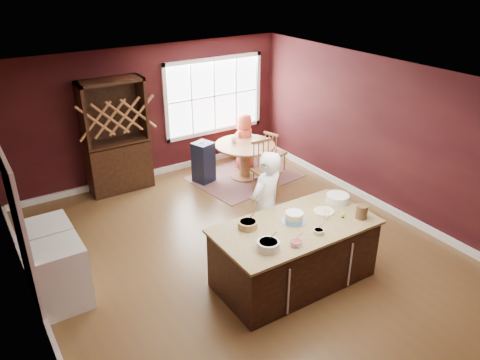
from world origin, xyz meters
The scene contains 28 objects.
room_shell centered at (0.00, 0.00, 1.35)m, with size 7.00×7.00×7.00m.
window centered at (1.50, 3.47, 1.50)m, with size 2.36×0.10×1.66m, color white, non-canonical shape.
doorway centered at (-2.97, 0.60, 1.02)m, with size 0.08×1.26×2.13m, color white, non-canonical shape.
kitchen_island centered at (0.24, -0.95, 0.44)m, with size 2.25×1.18×0.92m.
dining_table centered at (1.56, 2.33, 0.53)m, with size 1.24×1.24×0.75m.
baker centered at (0.25, -0.23, 0.87)m, with size 0.64×0.42×1.75m, color white.
layer_cake centered at (0.28, -0.86, 0.99)m, with size 0.35×0.35×0.14m, color white, non-canonical shape.
bowl_blue centered at (-0.41, -1.22, 0.98)m, with size 0.29×0.29×0.11m, color white.
bowl_yellow centered at (-0.35, -0.66, 0.97)m, with size 0.27×0.27×0.10m, color olive.
bowl_pink centered at (-0.07, -1.34, 0.95)m, with size 0.16×0.16×0.06m, color silver.
bowl_olive centered at (0.36, -1.28, 0.95)m, with size 0.15×0.15×0.05m, color silver.
drinking_glass centered at (0.70, -1.06, 0.99)m, with size 0.07×0.07×0.14m, color white.
dinner_plate centered at (0.81, -0.89, 0.93)m, with size 0.29×0.29×0.02m, color white.
white_tub centered at (1.18, -0.76, 0.98)m, with size 0.34×0.34×0.12m, color white.
stoneware_crock centered at (1.13, -1.29, 1.02)m, with size 0.16×0.16×0.20m, color brown.
toy_figurine centered at (0.92, -1.15, 0.96)m, with size 0.04×0.04×0.07m, color yellow, non-canonical shape.
rug centered at (1.56, 2.33, 0.01)m, with size 2.08×1.61×0.01m, color brown.
chair_east centered at (2.29, 2.26, 0.46)m, with size 0.39×0.37×0.93m, color brown, non-canonical shape.
chair_south centered at (1.48, 1.46, 0.54)m, with size 0.46×0.44×1.09m, color brown, non-canonical shape.
chair_north centered at (1.98, 3.17, 0.46)m, with size 0.39×0.37×0.93m, color #986120, non-canonical shape.
seated_woman centered at (1.83, 2.76, 0.61)m, with size 0.60×0.39×1.23m, color #E95B41.
high_chair centered at (0.74, 2.63, 0.44)m, with size 0.36×0.36×0.89m, color #232840, non-canonical shape.
toddler centered at (0.81, 2.68, 0.81)m, with size 0.18×0.14×0.26m, color #8CA5BF, non-canonical shape.
table_plate centered at (1.83, 2.28, 0.76)m, with size 0.21×0.21×0.02m, color beige.
table_cup centered at (1.42, 2.54, 0.80)m, with size 0.13×0.13×0.10m, color white.
hutch centered at (-0.81, 3.22, 1.11)m, with size 1.21×0.50×2.21m, color black.
washer centered at (-2.64, 0.28, 0.46)m, with size 0.63×0.61×0.91m, color silver.
dryer centered at (-2.64, 0.92, 0.46)m, with size 0.63×0.61×0.92m, color white.
Camera 1 is at (-3.35, -5.15, 4.23)m, focal length 35.00 mm.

